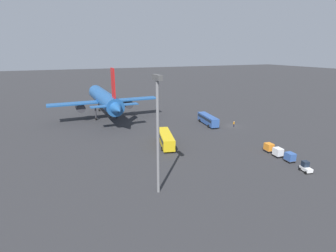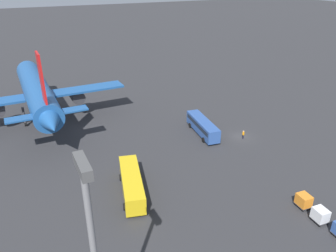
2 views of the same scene
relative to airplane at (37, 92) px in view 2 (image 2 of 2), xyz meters
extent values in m
plane|color=#2D2D30|center=(-25.98, -35.23, -6.91)|extent=(600.00, 600.00, 0.00)
cylinder|color=#1E5193|center=(0.46, 0.01, 0.11)|extent=(34.59, 5.98, 5.40)
cone|color=#1E5193|center=(19.06, 0.32, 0.11)|extent=(6.03, 5.23, 5.13)
cone|color=#1E5193|center=(-18.41, -0.31, 0.11)|extent=(7.10, 4.98, 4.86)
cube|color=#1E5193|center=(-1.09, -10.66, -0.57)|extent=(4.75, 15.95, 0.44)
cube|color=red|center=(-15.07, -0.25, 7.13)|extent=(3.46, 0.42, 8.64)
cube|color=#1E5193|center=(-15.41, -0.26, 0.65)|extent=(2.65, 14.08, 0.28)
cylinder|color=#38383D|center=(-0.09, -8.26, -2.27)|extent=(4.19, 3.04, 2.97)
cylinder|color=#38383D|center=(12.54, 0.21, -4.75)|extent=(0.50, 0.50, 4.32)
cylinder|color=black|center=(12.54, 0.21, -6.46)|extent=(0.91, 0.52, 0.90)
cylinder|color=#38383D|center=(-1.32, 3.49, -4.75)|extent=(0.50, 0.50, 4.32)
cylinder|color=black|center=(-1.32, 3.49, -6.46)|extent=(0.91, 0.52, 0.90)
cylinder|color=#38383D|center=(-1.21, -3.53, -4.75)|extent=(0.50, 0.50, 4.32)
cylinder|color=black|center=(-1.21, -3.53, -6.46)|extent=(0.91, 0.52, 0.90)
cube|color=#2D5199|center=(-21.27, -28.98, -5.17)|extent=(11.62, 4.04, 2.59)
cube|color=#192333|center=(-21.27, -28.98, -4.71)|extent=(10.73, 3.96, 0.83)
cylinder|color=black|center=(-17.60, -28.13, -6.41)|extent=(1.03, 0.43, 1.00)
cylinder|color=black|center=(-17.95, -30.77, -6.41)|extent=(1.03, 0.43, 1.00)
cylinder|color=black|center=(-24.59, -27.19, -6.41)|extent=(1.03, 0.43, 1.00)
cylinder|color=black|center=(-24.95, -29.83, -6.41)|extent=(1.03, 0.43, 1.00)
cube|color=gold|center=(-33.72, -8.95, -5.14)|extent=(12.23, 5.68, 2.64)
cube|color=#192333|center=(-33.72, -8.95, -4.68)|extent=(11.32, 5.48, 0.85)
cylinder|color=black|center=(-29.78, -8.44, -6.41)|extent=(1.04, 0.54, 1.00)
cylinder|color=black|center=(-30.51, -11.28, -6.41)|extent=(1.04, 0.54, 1.00)
cylinder|color=black|center=(-36.93, -6.61, -6.41)|extent=(1.04, 0.54, 1.00)
cylinder|color=black|center=(-37.66, -9.45, -6.41)|extent=(1.04, 0.54, 1.00)
cylinder|color=#1E1E2D|center=(-26.76, -35.15, -6.49)|extent=(0.32, 0.32, 0.85)
cylinder|color=orange|center=(-26.76, -35.15, -5.74)|extent=(0.38, 0.38, 0.65)
sphere|color=tan|center=(-26.76, -35.15, -5.29)|extent=(0.24, 0.24, 0.24)
cylinder|color=black|center=(-53.07, -28.85, -6.73)|extent=(0.37, 0.15, 0.36)
cube|color=#38383D|center=(-50.71, -29.20, -6.50)|extent=(2.13, 1.84, 0.10)
cube|color=silver|center=(-50.71, -29.20, -5.65)|extent=(2.03, 1.75, 1.60)
cylinder|color=black|center=(-49.90, -28.62, -6.73)|extent=(0.37, 0.15, 0.36)
cylinder|color=black|center=(-50.00, -29.90, -6.73)|extent=(0.37, 0.15, 0.36)
cylinder|color=black|center=(-51.41, -28.50, -6.73)|extent=(0.37, 0.15, 0.36)
cylinder|color=black|center=(-51.52, -29.77, -6.73)|extent=(0.37, 0.15, 0.36)
cube|color=#38383D|center=(-47.53, -29.57, -6.50)|extent=(2.13, 1.84, 0.10)
cube|color=orange|center=(-47.53, -29.57, -5.65)|extent=(2.03, 1.75, 1.60)
cylinder|color=black|center=(-46.72, -29.00, -6.73)|extent=(0.37, 0.15, 0.36)
cylinder|color=black|center=(-46.83, -30.27, -6.73)|extent=(0.37, 0.15, 0.36)
cylinder|color=black|center=(-48.23, -28.87, -6.73)|extent=(0.37, 0.15, 0.36)
cylinder|color=black|center=(-48.34, -30.15, -6.73)|extent=(0.37, 0.15, 0.36)
cube|color=#4C4C4C|center=(-54.31, 1.06, 12.31)|extent=(2.80, 0.70, 0.80)
camera|label=1|loc=(-91.38, 15.27, 16.15)|focal=28.00mm
camera|label=2|loc=(-72.53, 3.93, 23.48)|focal=35.00mm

